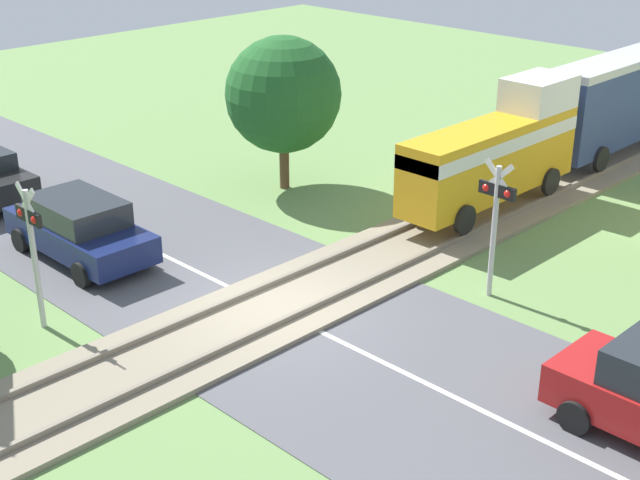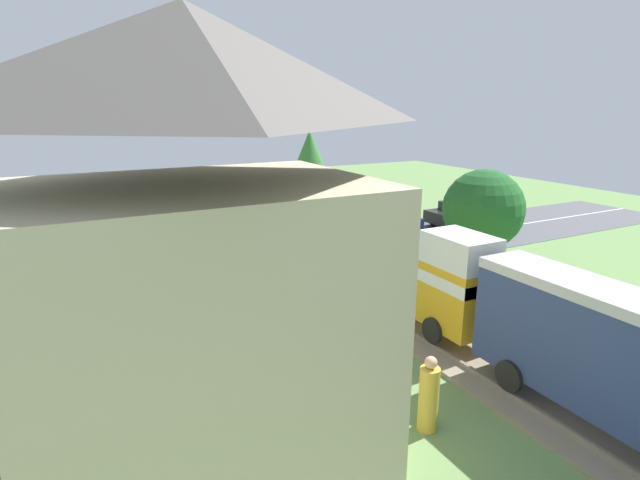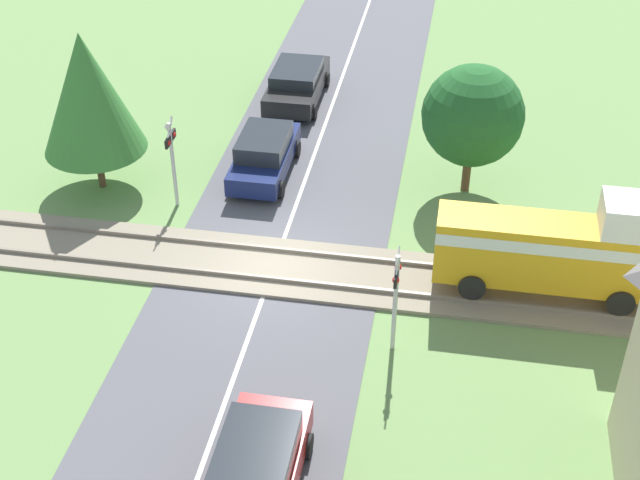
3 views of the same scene
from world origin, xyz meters
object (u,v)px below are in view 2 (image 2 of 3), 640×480
at_px(pedestrian_by_station, 429,397).
at_px(car_far_side, 122,277).
at_px(car_near_crossing, 383,223).
at_px(station_building, 199,265).
at_px(crossing_signal_east_approach, 282,244).
at_px(train, 508,310).
at_px(crossing_signal_west_approach, 322,197).
at_px(car_behind_queue, 464,213).

bearing_deg(pedestrian_by_station, car_far_side, -66.00).
xyz_separation_m(car_near_crossing, pedestrian_by_station, (8.44, 14.01, 0.01)).
bearing_deg(station_building, crossing_signal_east_approach, -122.48).
relative_size(train, crossing_signal_west_approach, 4.44).
bearing_deg(car_behind_queue, crossing_signal_east_approach, 20.86).
height_order(car_near_crossing, pedestrian_by_station, pedestrian_by_station).
bearing_deg(car_near_crossing, car_far_side, 12.13).
bearing_deg(crossing_signal_west_approach, car_behind_queue, 163.66).
height_order(car_near_crossing, station_building, station_building).
distance_m(car_far_side, station_building, 10.54).
xyz_separation_m(train, pedestrian_by_station, (3.19, 0.85, -1.06)).
xyz_separation_m(crossing_signal_west_approach, crossing_signal_east_approach, (5.68, 7.65, 0.00)).
xyz_separation_m(crossing_signal_west_approach, station_building, (10.52, 15.26, 2.17)).
height_order(train, crossing_signal_east_approach, train).
relative_size(crossing_signal_east_approach, pedestrian_by_station, 1.75).
relative_size(crossing_signal_east_approach, station_building, 0.36).
bearing_deg(car_behind_queue, station_building, 34.61).
bearing_deg(car_far_side, station_building, 92.67).
bearing_deg(car_far_side, crossing_signal_west_approach, -154.39).
height_order(car_far_side, crossing_signal_east_approach, crossing_signal_east_approach).
distance_m(crossing_signal_east_approach, pedestrian_by_station, 8.83).
bearing_deg(car_far_side, train, 128.40).
bearing_deg(train, car_near_crossing, -111.74).
relative_size(car_near_crossing, crossing_signal_west_approach, 1.37).
xyz_separation_m(car_near_crossing, station_building, (12.93, 12.88, 3.37)).
relative_size(car_near_crossing, car_behind_queue, 0.95).
bearing_deg(car_behind_queue, car_far_side, 8.56).
bearing_deg(car_near_crossing, station_building, 44.88).
bearing_deg(pedestrian_by_station, car_near_crossing, -121.06).
xyz_separation_m(train, crossing_signal_west_approach, (-2.84, -15.55, 0.13)).
height_order(crossing_signal_west_approach, pedestrian_by_station, crossing_signal_west_approach).
xyz_separation_m(station_building, pedestrian_by_station, (-4.49, 1.14, -3.36)).
bearing_deg(car_behind_queue, crossing_signal_west_approach, -16.34).
distance_m(car_far_side, crossing_signal_east_approach, 5.93).
xyz_separation_m(crossing_signal_east_approach, station_building, (4.84, 7.61, 2.17)).
distance_m(car_behind_queue, pedestrian_by_station, 19.93).
bearing_deg(crossing_signal_east_approach, car_behind_queue, -159.14).
xyz_separation_m(car_far_side, crossing_signal_west_approach, (-10.99, -5.27, 1.14)).
bearing_deg(car_far_side, pedestrian_by_station, 114.00).
distance_m(train, crossing_signal_west_approach, 15.80).
height_order(crossing_signal_east_approach, station_building, station_building).
distance_m(car_near_crossing, crossing_signal_west_approach, 3.60).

